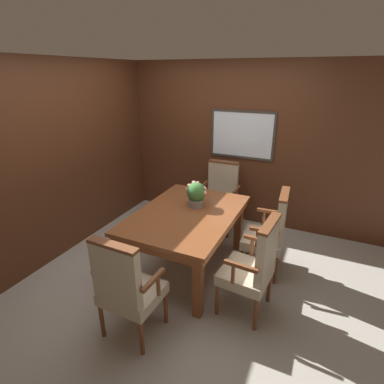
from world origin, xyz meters
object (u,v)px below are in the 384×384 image
Objects in this scene: dining_table at (187,220)px; chair_head_far at (220,194)px; chair_head_near at (126,286)px; chair_right_far at (270,230)px; potted_plant at (196,194)px; chair_right_near at (254,264)px.

dining_table is 1.50× the size of chair_head_far.
chair_head_far is (0.00, 1.17, -0.10)m from dining_table.
chair_head_far is 1.00× the size of chair_head_near.
chair_head_near is (-0.94, -1.51, 0.00)m from chair_right_far.
potted_plant is at bearing 83.16° from dining_table.
chair_right_near is 1.12m from potted_plant.
potted_plant is (0.02, -0.96, 0.36)m from chair_head_far.
chair_head_near is 3.38× the size of potted_plant.
chair_head_near is (-0.03, -2.33, 0.00)m from chair_head_far.
dining_table is 1.50× the size of chair_right_far.
potted_plant is at bearing -119.36° from chair_right_near.
chair_right_far is at bearing -120.41° from chair_head_near.
chair_right_near is 0.74m from chair_right_far.
potted_plant is at bearing -90.54° from chair_head_near.
chair_head_far is 2.33m from chair_head_near.
chair_right_near is at bearing -138.73° from chair_head_near.
chair_head_far is (-0.90, 1.56, 0.00)m from chair_right_near.
chair_head_far is 3.38× the size of potted_plant.
chair_right_far and chair_head_far have the same top height.
dining_table is at bearing -89.66° from chair_head_near.
chair_right_near is at bearing -61.18° from chair_head_far.
chair_right_near is at bearing -5.03° from chair_right_far.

